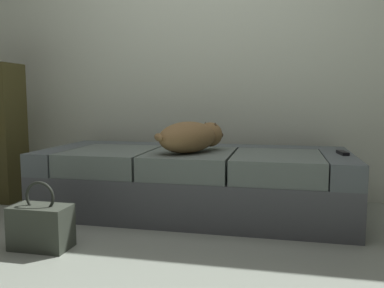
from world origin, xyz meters
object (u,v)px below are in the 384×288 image
Objects in this scene: dog_tan at (192,137)px; tv_remote at (343,153)px; couch at (194,182)px; handbag at (41,226)px.

dog_tan is 3.87× the size of tv_remote.
couch is 5.74× the size of handbag.
tv_remote is at bearing 27.20° from handbag.
dog_tan reaches higher than tv_remote.
couch is at bearing 52.36° from handbag.
dog_tan is at bearing 177.96° from tv_remote.
dog_tan is at bearing 47.56° from handbag.
dog_tan is at bearing -83.70° from couch.
couch is 0.36m from dog_tan.
couch is at bearing 96.30° from dog_tan.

